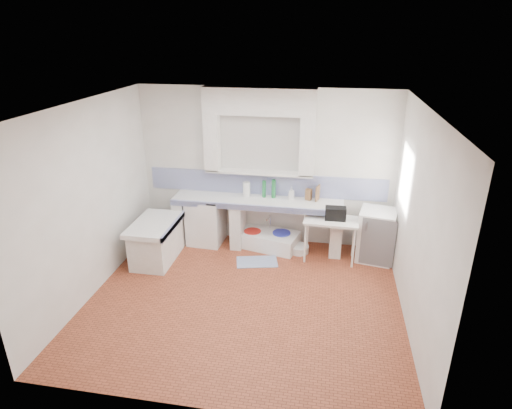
% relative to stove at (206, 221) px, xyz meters
% --- Properties ---
extents(floor, '(4.50, 4.50, 0.00)m').
position_rel_stove_xyz_m(floor, '(1.05, -1.69, -0.43)').
color(floor, '#974329').
rests_on(floor, ground).
extents(ceiling, '(4.50, 4.50, 0.00)m').
position_rel_stove_xyz_m(ceiling, '(1.05, -1.69, 2.37)').
color(ceiling, white).
rests_on(ceiling, ground).
extents(wall_back, '(4.50, 0.00, 4.50)m').
position_rel_stove_xyz_m(wall_back, '(1.05, 0.31, 0.97)').
color(wall_back, white).
rests_on(wall_back, ground).
extents(wall_front, '(4.50, 0.00, 4.50)m').
position_rel_stove_xyz_m(wall_front, '(1.05, -3.69, 0.97)').
color(wall_front, white).
rests_on(wall_front, ground).
extents(wall_left, '(0.00, 4.50, 4.50)m').
position_rel_stove_xyz_m(wall_left, '(-1.20, -1.69, 0.97)').
color(wall_left, white).
rests_on(wall_left, ground).
extents(wall_right, '(0.00, 4.50, 4.50)m').
position_rel_stove_xyz_m(wall_right, '(3.30, -1.69, 0.97)').
color(wall_right, white).
rests_on(wall_right, ground).
extents(alcove_mass, '(1.90, 0.25, 0.45)m').
position_rel_stove_xyz_m(alcove_mass, '(0.95, 0.19, 2.15)').
color(alcove_mass, white).
rests_on(alcove_mass, ground).
extents(window_frame, '(0.35, 0.86, 1.06)m').
position_rel_stove_xyz_m(window_frame, '(3.48, -0.49, 1.17)').
color(window_frame, '#391E12').
rests_on(window_frame, ground).
extents(lace_valance, '(0.01, 0.84, 0.24)m').
position_rel_stove_xyz_m(lace_valance, '(3.33, -0.49, 1.55)').
color(lace_valance, white).
rests_on(lace_valance, ground).
extents(counter_slab, '(3.00, 0.60, 0.08)m').
position_rel_stove_xyz_m(counter_slab, '(0.95, 0.01, 0.43)').
color(counter_slab, white).
rests_on(counter_slab, ground).
extents(counter_lip, '(3.00, 0.04, 0.10)m').
position_rel_stove_xyz_m(counter_lip, '(0.95, -0.27, 0.43)').
color(counter_lip, navy).
rests_on(counter_lip, ground).
extents(counter_pier_left, '(0.20, 0.55, 0.82)m').
position_rel_stove_xyz_m(counter_pier_left, '(-0.45, 0.01, -0.02)').
color(counter_pier_left, white).
rests_on(counter_pier_left, ground).
extents(counter_pier_mid, '(0.20, 0.55, 0.82)m').
position_rel_stove_xyz_m(counter_pier_mid, '(0.60, 0.01, -0.02)').
color(counter_pier_mid, white).
rests_on(counter_pier_mid, ground).
extents(counter_pier_right, '(0.20, 0.55, 0.82)m').
position_rel_stove_xyz_m(counter_pier_right, '(2.35, 0.01, -0.02)').
color(counter_pier_right, white).
rests_on(counter_pier_right, ground).
extents(peninsula_top, '(0.70, 1.10, 0.08)m').
position_rel_stove_xyz_m(peninsula_top, '(-0.65, -0.79, 0.23)').
color(peninsula_top, white).
rests_on(peninsula_top, ground).
extents(peninsula_base, '(0.60, 1.00, 0.62)m').
position_rel_stove_xyz_m(peninsula_base, '(-0.65, -0.79, -0.12)').
color(peninsula_base, white).
rests_on(peninsula_base, ground).
extents(peninsula_lip, '(0.04, 1.10, 0.10)m').
position_rel_stove_xyz_m(peninsula_lip, '(-0.32, -0.79, 0.23)').
color(peninsula_lip, navy).
rests_on(peninsula_lip, ground).
extents(backsplash, '(4.27, 0.03, 0.40)m').
position_rel_stove_xyz_m(backsplash, '(1.05, 0.30, 0.67)').
color(backsplash, navy).
rests_on(backsplash, ground).
extents(stove, '(0.63, 0.62, 0.85)m').
position_rel_stove_xyz_m(stove, '(0.00, 0.00, 0.00)').
color(stove, white).
rests_on(stove, ground).
extents(sink, '(1.17, 0.81, 0.26)m').
position_rel_stove_xyz_m(sink, '(1.15, 0.00, -0.30)').
color(sink, white).
rests_on(sink, ground).
extents(side_table, '(0.91, 0.53, 0.04)m').
position_rel_stove_xyz_m(side_table, '(2.25, -0.27, -0.05)').
color(side_table, white).
rests_on(side_table, ground).
extents(fridge, '(0.67, 0.67, 0.89)m').
position_rel_stove_xyz_m(fridge, '(3.02, -0.11, 0.02)').
color(fridge, white).
rests_on(fridge, ground).
extents(bucket_red, '(0.33, 0.33, 0.29)m').
position_rel_stove_xyz_m(bucket_red, '(0.87, -0.01, -0.28)').
color(bucket_red, red).
rests_on(bucket_red, ground).
extents(bucket_orange, '(0.33, 0.33, 0.24)m').
position_rel_stove_xyz_m(bucket_orange, '(1.22, -0.18, -0.31)').
color(bucket_orange, '#CA3F00').
rests_on(bucket_orange, ground).
extents(bucket_blue, '(0.36, 0.36, 0.30)m').
position_rel_stove_xyz_m(bucket_blue, '(1.40, 0.00, -0.28)').
color(bucket_blue, '#262FB3').
rests_on(bucket_blue, ground).
extents(basin_white, '(0.37, 0.37, 0.13)m').
position_rel_stove_xyz_m(basin_white, '(1.73, -0.12, -0.36)').
color(basin_white, white).
rests_on(basin_white, ground).
extents(water_bottle_a, '(0.07, 0.07, 0.26)m').
position_rel_stove_xyz_m(water_bottle_a, '(0.97, 0.16, -0.29)').
color(water_bottle_a, silver).
rests_on(water_bottle_a, ground).
extents(water_bottle_b, '(0.09, 0.09, 0.29)m').
position_rel_stove_xyz_m(water_bottle_b, '(1.30, 0.16, -0.28)').
color(water_bottle_b, silver).
rests_on(water_bottle_b, ground).
extents(black_bag, '(0.35, 0.20, 0.21)m').
position_rel_stove_xyz_m(black_bag, '(2.31, -0.25, 0.42)').
color(black_bag, black).
rests_on(black_bag, side_table).
extents(green_bottle_a, '(0.08, 0.08, 0.31)m').
position_rel_stove_xyz_m(green_bottle_a, '(1.05, 0.16, 0.63)').
color(green_bottle_a, '#1C7436').
rests_on(green_bottle_a, counter_slab).
extents(green_bottle_b, '(0.07, 0.07, 0.33)m').
position_rel_stove_xyz_m(green_bottle_b, '(1.22, 0.16, 0.64)').
color(green_bottle_b, '#1C7436').
rests_on(green_bottle_b, counter_slab).
extents(knife_block, '(0.12, 0.11, 0.20)m').
position_rel_stove_xyz_m(knife_block, '(1.84, 0.16, 0.57)').
color(knife_block, olive).
rests_on(knife_block, counter_slab).
extents(cutting_board, '(0.07, 0.20, 0.27)m').
position_rel_stove_xyz_m(cutting_board, '(1.99, 0.16, 0.61)').
color(cutting_board, olive).
rests_on(cutting_board, counter_slab).
extents(paper_towel, '(0.14, 0.14, 0.26)m').
position_rel_stove_xyz_m(paper_towel, '(0.73, 0.16, 0.60)').
color(paper_towel, white).
rests_on(paper_towel, counter_slab).
extents(soap_bottle, '(0.10, 0.11, 0.22)m').
position_rel_stove_xyz_m(soap_bottle, '(1.54, 0.16, 0.58)').
color(soap_bottle, white).
rests_on(soap_bottle, counter_slab).
extents(rug, '(0.76, 0.54, 0.01)m').
position_rel_stove_xyz_m(rug, '(1.05, -0.59, -0.42)').
color(rug, '#354B8C').
rests_on(rug, ground).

